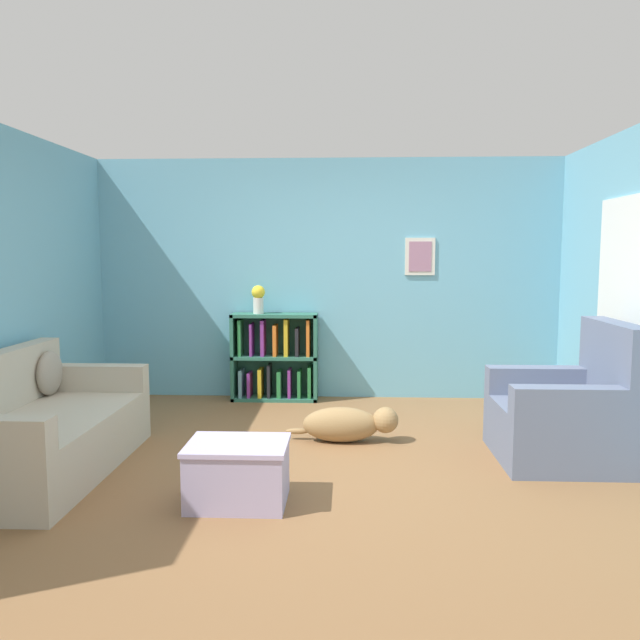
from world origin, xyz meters
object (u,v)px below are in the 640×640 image
at_px(couch, 37,431).
at_px(dog, 348,424).
at_px(bookshelf, 275,358).
at_px(coffee_table, 238,471).
at_px(vase, 258,298).
at_px(recliner_chair, 570,414).

height_order(couch, dog, couch).
relative_size(couch, bookshelf, 1.98).
xyz_separation_m(coffee_table, vase, (-0.26, 2.82, 0.90)).
xyz_separation_m(dog, vase, (-0.96, 1.49, 0.96)).
bearing_deg(bookshelf, dog, -62.41).
relative_size(recliner_chair, vase, 3.52).
relative_size(bookshelf, recliner_chair, 0.88).
bearing_deg(vase, recliner_chair, -35.16).
height_order(recliner_chair, vase, vase).
bearing_deg(dog, couch, -159.65).
distance_m(bookshelf, vase, 0.68).
bearing_deg(recliner_chair, couch, -173.50).
bearing_deg(couch, recliner_chair, 6.50).
xyz_separation_m(couch, coffee_table, (1.55, -0.49, -0.09)).
height_order(couch, bookshelf, bookshelf).
xyz_separation_m(bookshelf, recliner_chair, (2.49, -1.89, -0.09)).
xyz_separation_m(recliner_chair, coffee_table, (-2.40, -0.94, -0.15)).
xyz_separation_m(bookshelf, coffee_table, (0.09, -2.83, -0.24)).
relative_size(bookshelf, vase, 3.10).
bearing_deg(bookshelf, coffee_table, -88.24).
distance_m(couch, bookshelf, 2.77).
xyz_separation_m(bookshelf, vase, (-0.18, -0.02, 0.66)).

